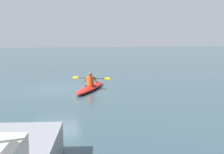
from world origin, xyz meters
TOP-DOWN VIEW (x-y plane):
  - ground_plane at (0.00, 0.00)m, footprint 160.00×160.00m
  - kayak at (-1.91, 0.61)m, footprint 2.71×4.05m
  - kayaker at (-1.90, 0.61)m, footprint 2.05×1.19m

SIDE VIEW (x-z plane):
  - ground_plane at x=0.00m, z-range 0.00..0.00m
  - kayak at x=-1.91m, z-range 0.00..0.25m
  - kayaker at x=-1.90m, z-range 0.19..0.94m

